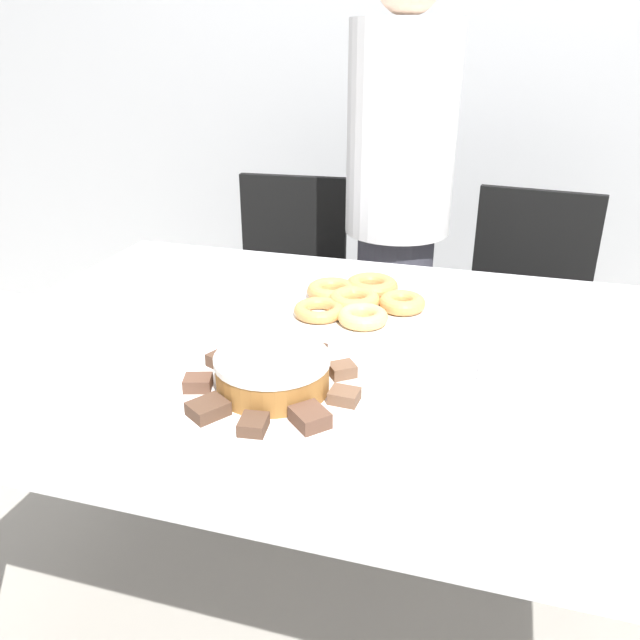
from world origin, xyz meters
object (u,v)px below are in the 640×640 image
(office_chair_right, at_px, (518,338))
(napkin, at_px, (518,370))
(plate_cake, at_px, (273,391))
(plate_donuts, at_px, (356,309))
(person_standing, at_px, (397,214))
(frosted_cake, at_px, (273,372))
(office_chair_left, at_px, (285,311))

(office_chair_right, relative_size, napkin, 6.19)
(plate_cake, bearing_deg, office_chair_right, 67.38)
(plate_donuts, relative_size, napkin, 2.58)
(person_standing, bearing_deg, office_chair_right, 10.40)
(person_standing, height_order, plate_donuts, person_standing)
(frosted_cake, bearing_deg, napkin, 26.24)
(person_standing, distance_m, office_chair_left, 0.59)
(office_chair_right, bearing_deg, office_chair_left, -172.52)
(person_standing, xyz_separation_m, napkin, (0.37, -0.82, -0.07))
(frosted_cake, bearing_deg, plate_donuts, 81.94)
(office_chair_right, relative_size, plate_donuts, 2.40)
(office_chair_left, distance_m, frosted_cake, 1.22)
(office_chair_left, relative_size, office_chair_right, 1.00)
(plate_cake, bearing_deg, napkin, 26.24)
(frosted_cake, bearing_deg, office_chair_right, 67.38)
(person_standing, xyz_separation_m, plate_donuts, (0.01, -0.62, -0.07))
(office_chair_left, xyz_separation_m, office_chair_right, (0.83, -0.00, 0.00))
(plate_donuts, distance_m, frosted_cake, 0.40)
(person_standing, bearing_deg, napkin, -65.58)
(office_chair_right, height_order, napkin, office_chair_right)
(person_standing, height_order, napkin, person_standing)
(plate_cake, relative_size, frosted_cake, 1.72)
(office_chair_left, distance_m, plate_cake, 1.21)
(office_chair_left, height_order, office_chair_right, same)
(person_standing, relative_size, frosted_cake, 7.80)
(office_chair_left, relative_size, napkin, 6.19)
(office_chair_right, distance_m, frosted_cake, 1.25)
(office_chair_left, xyz_separation_m, frosted_cake, (0.37, -1.10, 0.38))
(person_standing, distance_m, plate_cake, 1.03)
(office_chair_left, bearing_deg, plate_cake, -74.85)
(person_standing, height_order, office_chair_left, person_standing)
(napkin, bearing_deg, office_chair_right, 87.18)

